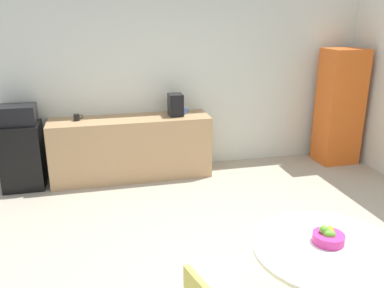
# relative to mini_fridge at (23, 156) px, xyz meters

# --- Properties ---
(ground_plane) EXTENTS (6.00, 6.00, 0.00)m
(ground_plane) POSITION_rel_mini_fridge_xyz_m (2.26, -2.65, -0.45)
(ground_plane) COLOR #B2A893
(wall_back) EXTENTS (6.00, 0.10, 2.60)m
(wall_back) POSITION_rel_mini_fridge_xyz_m (2.26, 0.35, 0.85)
(wall_back) COLOR silver
(wall_back) RESTS_ON ground_plane
(counter_block) EXTENTS (2.30, 0.60, 0.90)m
(counter_block) POSITION_rel_mini_fridge_xyz_m (1.50, 0.00, -0.00)
(counter_block) COLOR tan
(counter_block) RESTS_ON ground_plane
(mini_fridge) EXTENTS (0.54, 0.54, 0.90)m
(mini_fridge) POSITION_rel_mini_fridge_xyz_m (0.00, 0.00, 0.00)
(mini_fridge) COLOR black
(mini_fridge) RESTS_ON ground_plane
(microwave) EXTENTS (0.48, 0.38, 0.26)m
(microwave) POSITION_rel_mini_fridge_xyz_m (0.00, 0.00, 0.58)
(microwave) COLOR black
(microwave) RESTS_ON mini_fridge
(locker_cabinet) EXTENTS (0.60, 0.50, 1.82)m
(locker_cabinet) POSITION_rel_mini_fridge_xyz_m (4.81, -0.10, 0.46)
(locker_cabinet) COLOR orange
(locker_cabinet) RESTS_ON ground_plane
(round_table) EXTENTS (1.10, 1.10, 0.74)m
(round_table) POSITION_rel_mini_fridge_xyz_m (2.59, -3.44, 0.15)
(round_table) COLOR silver
(round_table) RESTS_ON ground_plane
(fruit_bowl) EXTENTS (0.23, 0.23, 0.13)m
(fruit_bowl) POSITION_rel_mini_fridge_xyz_m (2.62, -3.38, 0.34)
(fruit_bowl) COLOR #D8338C
(fruit_bowl) RESTS_ON round_table
(mug_white) EXTENTS (0.13, 0.08, 0.09)m
(mug_white) POSITION_rel_mini_fridge_xyz_m (0.77, 0.03, 0.50)
(mug_white) COLOR black
(mug_white) RESTS_ON counter_block
(mug_green) EXTENTS (0.13, 0.08, 0.09)m
(mug_green) POSITION_rel_mini_fridge_xyz_m (2.30, 0.05, 0.50)
(mug_green) COLOR #3F66BF
(mug_green) RESTS_ON counter_block
(coffee_maker) EXTENTS (0.20, 0.24, 0.32)m
(coffee_maker) POSITION_rel_mini_fridge_xyz_m (2.17, 0.00, 0.61)
(coffee_maker) COLOR black
(coffee_maker) RESTS_ON counter_block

